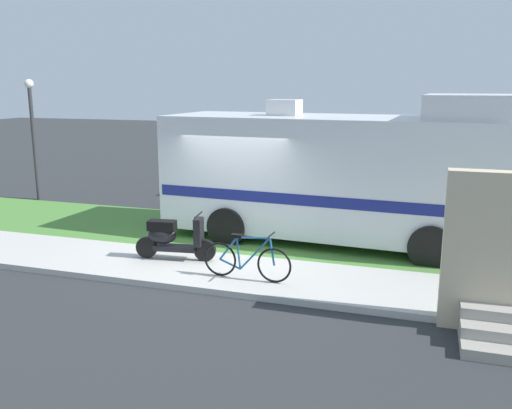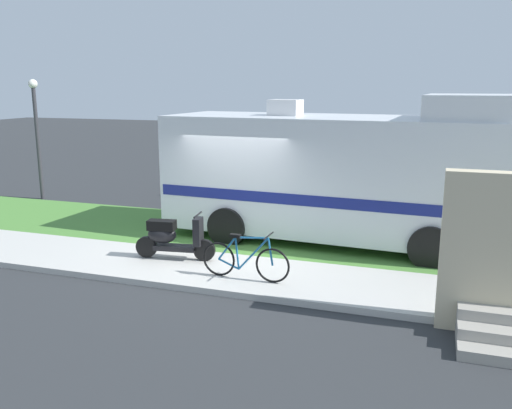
{
  "view_description": "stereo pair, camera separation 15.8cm",
  "coord_description": "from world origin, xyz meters",
  "px_view_note": "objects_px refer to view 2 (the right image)",
  "views": [
    {
      "loc": [
        4.03,
        -10.37,
        3.59
      ],
      "look_at": [
        0.62,
        0.3,
        1.1
      ],
      "focal_mm": 37.81,
      "sensor_mm": 36.0,
      "label": 1
    },
    {
      "loc": [
        4.18,
        -10.32,
        3.59
      ],
      "look_at": [
        0.62,
        0.3,
        1.1
      ],
      "focal_mm": 37.81,
      "sensor_mm": 36.0,
      "label": 2
    }
  ],
  "objects_px": {
    "bicycle": "(245,260)",
    "pickup_truck_near": "(292,167)",
    "street_lamp_post": "(37,126)",
    "motorhome_rv": "(337,174)",
    "scooter": "(172,237)"
  },
  "relations": [
    {
      "from": "scooter",
      "to": "motorhome_rv",
      "type": "bearing_deg",
      "value": 43.06
    },
    {
      "from": "scooter",
      "to": "pickup_truck_near",
      "type": "bearing_deg",
      "value": 85.36
    },
    {
      "from": "motorhome_rv",
      "to": "scooter",
      "type": "distance_m",
      "value": 4.03
    },
    {
      "from": "bicycle",
      "to": "pickup_truck_near",
      "type": "distance_m",
      "value": 8.04
    },
    {
      "from": "bicycle",
      "to": "pickup_truck_near",
      "type": "xyz_separation_m",
      "value": [
        -1.21,
        7.94,
        0.5
      ]
    },
    {
      "from": "scooter",
      "to": "pickup_truck_near",
      "type": "height_order",
      "value": "pickup_truck_near"
    },
    {
      "from": "motorhome_rv",
      "to": "bicycle",
      "type": "relative_size",
      "value": 4.53
    },
    {
      "from": "bicycle",
      "to": "street_lamp_post",
      "type": "height_order",
      "value": "street_lamp_post"
    },
    {
      "from": "street_lamp_post",
      "to": "bicycle",
      "type": "bearing_deg",
      "value": -30.41
    },
    {
      "from": "pickup_truck_near",
      "to": "street_lamp_post",
      "type": "height_order",
      "value": "street_lamp_post"
    },
    {
      "from": "scooter",
      "to": "street_lamp_post",
      "type": "height_order",
      "value": "street_lamp_post"
    },
    {
      "from": "scooter",
      "to": "street_lamp_post",
      "type": "distance_m",
      "value": 8.47
    },
    {
      "from": "motorhome_rv",
      "to": "pickup_truck_near",
      "type": "height_order",
      "value": "motorhome_rv"
    },
    {
      "from": "pickup_truck_near",
      "to": "bicycle",
      "type": "bearing_deg",
      "value": -81.31
    },
    {
      "from": "motorhome_rv",
      "to": "bicycle",
      "type": "bearing_deg",
      "value": -107.51
    }
  ]
}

